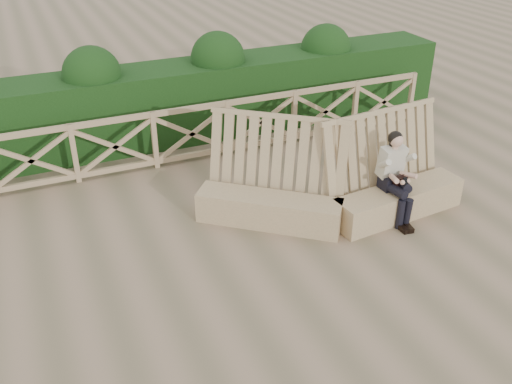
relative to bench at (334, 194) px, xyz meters
name	(u,v)px	position (x,y,z in m)	size (l,w,h in m)	color
ground	(270,259)	(-1.41, -0.65, -0.41)	(60.00, 60.00, 0.00)	brown
bench	(334,194)	(0.00, 0.00, 0.00)	(4.16, 2.04, 1.61)	#8D7450
woman	(395,173)	(0.85, -0.36, 0.37)	(0.40, 0.85, 1.43)	black
guardrail	(192,134)	(-1.41, 2.85, 0.15)	(10.10, 0.09, 1.10)	#978358
hedge	(173,103)	(-1.41, 4.05, 0.34)	(12.00, 1.20, 1.50)	black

